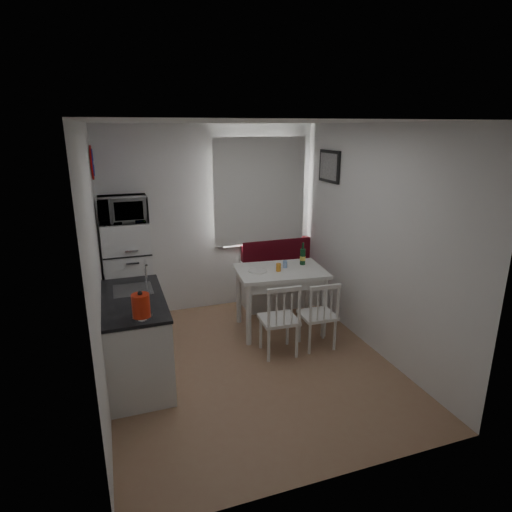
{
  "coord_description": "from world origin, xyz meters",
  "views": [
    {
      "loc": [
        -1.33,
        -4.03,
        2.56
      ],
      "look_at": [
        0.24,
        0.5,
        1.1
      ],
      "focal_mm": 30.0,
      "sensor_mm": 36.0,
      "label": 1
    }
  ],
  "objects_px": {
    "chair_right": "(321,309)",
    "kettle": "(141,306)",
    "kitchen_counter": "(136,338)",
    "wine_bottle": "(303,254)",
    "fridge": "(129,276)",
    "bench": "(286,282)",
    "microwave": "(123,209)",
    "chair_left": "(282,313)",
    "dining_table": "(280,276)"
  },
  "relations": [
    {
      "from": "microwave",
      "to": "wine_bottle",
      "type": "relative_size",
      "value": 1.94
    },
    {
      "from": "chair_left",
      "to": "kettle",
      "type": "relative_size",
      "value": 1.85
    },
    {
      "from": "chair_left",
      "to": "dining_table",
      "type": "bearing_deg",
      "value": 72.51
    },
    {
      "from": "kitchen_counter",
      "to": "chair_right",
      "type": "relative_size",
      "value": 2.91
    },
    {
      "from": "chair_right",
      "to": "fridge",
      "type": "relative_size",
      "value": 0.32
    },
    {
      "from": "chair_left",
      "to": "kitchen_counter",
      "type": "bearing_deg",
      "value": 179.19
    },
    {
      "from": "chair_right",
      "to": "kettle",
      "type": "distance_m",
      "value": 2.14
    },
    {
      "from": "kitchen_counter",
      "to": "wine_bottle",
      "type": "xyz_separation_m",
      "value": [
        2.19,
        0.65,
        0.52
      ]
    },
    {
      "from": "fridge",
      "to": "wine_bottle",
      "type": "distance_m",
      "value": 2.26
    },
    {
      "from": "chair_left",
      "to": "microwave",
      "type": "xyz_separation_m",
      "value": [
        -1.57,
        1.31,
        1.05
      ]
    },
    {
      "from": "wine_bottle",
      "to": "dining_table",
      "type": "bearing_deg",
      "value": -164.05
    },
    {
      "from": "microwave",
      "to": "chair_right",
      "type": "bearing_deg",
      "value": -32.17
    },
    {
      "from": "kitchen_counter",
      "to": "chair_left",
      "type": "bearing_deg",
      "value": -4.03
    },
    {
      "from": "kitchen_counter",
      "to": "chair_left",
      "type": "xyz_separation_m",
      "value": [
        1.59,
        -0.11,
        0.09
      ]
    },
    {
      "from": "bench",
      "to": "kettle",
      "type": "relative_size",
      "value": 5.18
    },
    {
      "from": "chair_right",
      "to": "microwave",
      "type": "relative_size",
      "value": 0.79
    },
    {
      "from": "bench",
      "to": "chair_right",
      "type": "bearing_deg",
      "value": -96.79
    },
    {
      "from": "bench",
      "to": "microwave",
      "type": "xyz_separation_m",
      "value": [
        -2.24,
        -0.16,
        1.28
      ]
    },
    {
      "from": "dining_table",
      "to": "chair_right",
      "type": "height_order",
      "value": "chair_right"
    },
    {
      "from": "kettle",
      "to": "fridge",
      "type": "bearing_deg",
      "value": 90.97
    },
    {
      "from": "kitchen_counter",
      "to": "bench",
      "type": "relative_size",
      "value": 0.99
    },
    {
      "from": "chair_right",
      "to": "microwave",
      "type": "distance_m",
      "value": 2.67
    },
    {
      "from": "bench",
      "to": "wine_bottle",
      "type": "xyz_separation_m",
      "value": [
        -0.07,
        -0.71,
        0.66
      ]
    },
    {
      "from": "chair_right",
      "to": "wine_bottle",
      "type": "xyz_separation_m",
      "value": [
        0.1,
        0.76,
        0.45
      ]
    },
    {
      "from": "kitchen_counter",
      "to": "microwave",
      "type": "bearing_deg",
      "value": 89.06
    },
    {
      "from": "kettle",
      "to": "kitchen_counter",
      "type": "bearing_deg",
      "value": 95.31
    },
    {
      "from": "kitchen_counter",
      "to": "dining_table",
      "type": "height_order",
      "value": "kitchen_counter"
    },
    {
      "from": "bench",
      "to": "wine_bottle",
      "type": "relative_size",
      "value": 4.51
    },
    {
      "from": "bench",
      "to": "chair_left",
      "type": "distance_m",
      "value": 1.63
    },
    {
      "from": "dining_table",
      "to": "wine_bottle",
      "type": "relative_size",
      "value": 3.98
    },
    {
      "from": "dining_table",
      "to": "wine_bottle",
      "type": "height_order",
      "value": "wine_bottle"
    },
    {
      "from": "dining_table",
      "to": "chair_left",
      "type": "relative_size",
      "value": 2.47
    },
    {
      "from": "kitchen_counter",
      "to": "bench",
      "type": "distance_m",
      "value": 2.64
    },
    {
      "from": "bench",
      "to": "fridge",
      "type": "xyz_separation_m",
      "value": [
        -2.24,
        -0.11,
        0.4
      ]
    },
    {
      "from": "bench",
      "to": "chair_left",
      "type": "bearing_deg",
      "value": -114.68
    },
    {
      "from": "microwave",
      "to": "chair_left",
      "type": "bearing_deg",
      "value": -39.76
    },
    {
      "from": "kitchen_counter",
      "to": "chair_right",
      "type": "height_order",
      "value": "kitchen_counter"
    },
    {
      "from": "chair_left",
      "to": "microwave",
      "type": "relative_size",
      "value": 0.83
    },
    {
      "from": "kitchen_counter",
      "to": "dining_table",
      "type": "xyz_separation_m",
      "value": [
        1.84,
        0.55,
        0.28
      ]
    },
    {
      "from": "fridge",
      "to": "wine_bottle",
      "type": "relative_size",
      "value": 4.86
    },
    {
      "from": "microwave",
      "to": "kettle",
      "type": "height_order",
      "value": "microwave"
    },
    {
      "from": "chair_left",
      "to": "wine_bottle",
      "type": "relative_size",
      "value": 1.61
    },
    {
      "from": "chair_left",
      "to": "chair_right",
      "type": "distance_m",
      "value": 0.5
    },
    {
      "from": "bench",
      "to": "chair_right",
      "type": "distance_m",
      "value": 1.49
    },
    {
      "from": "chair_left",
      "to": "fridge",
      "type": "xyz_separation_m",
      "value": [
        -1.57,
        1.36,
        0.17
      ]
    },
    {
      "from": "dining_table",
      "to": "chair_right",
      "type": "distance_m",
      "value": 0.73
    },
    {
      "from": "microwave",
      "to": "fridge",
      "type": "bearing_deg",
      "value": 90.0
    },
    {
      "from": "dining_table",
      "to": "kitchen_counter",
      "type": "bearing_deg",
      "value": -157.29
    },
    {
      "from": "chair_right",
      "to": "microwave",
      "type": "xyz_separation_m",
      "value": [
        -2.07,
        1.3,
        1.07
      ]
    },
    {
      "from": "fridge",
      "to": "microwave",
      "type": "xyz_separation_m",
      "value": [
        0.0,
        -0.05,
        0.88
      ]
    }
  ]
}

